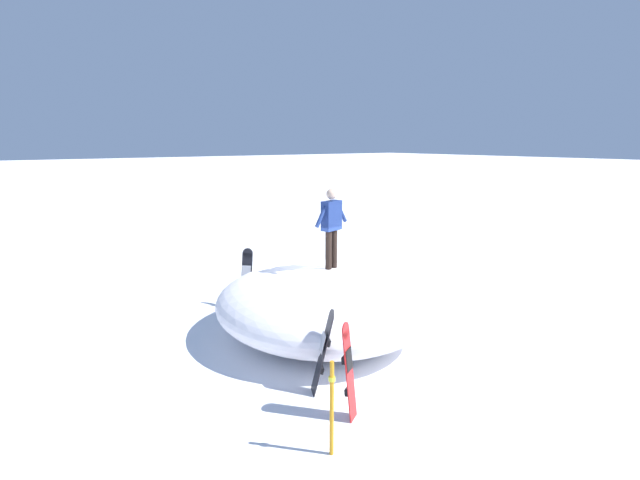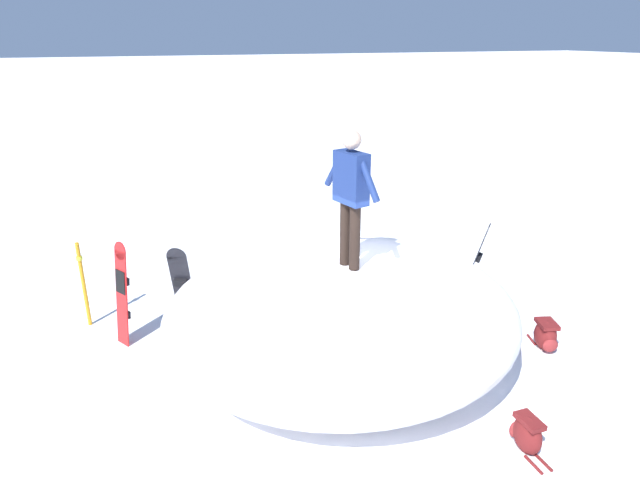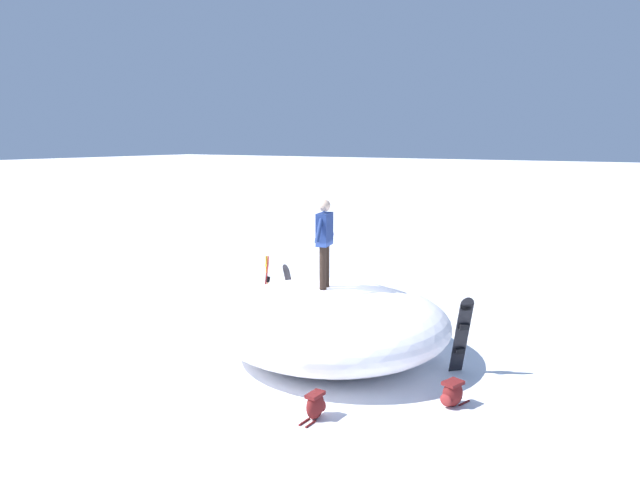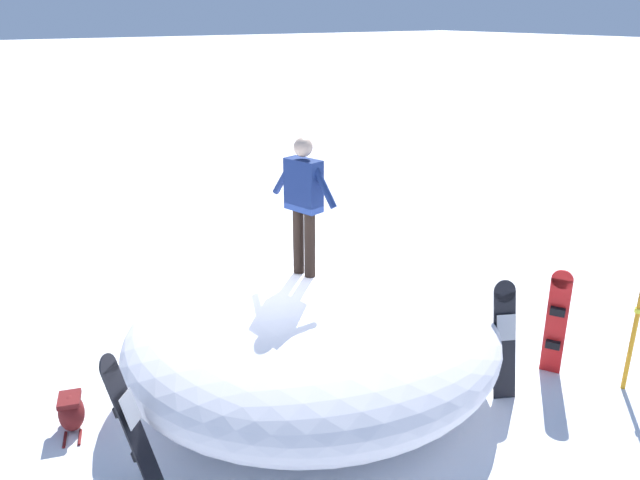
% 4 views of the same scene
% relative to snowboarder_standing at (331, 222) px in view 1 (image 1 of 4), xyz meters
% --- Properties ---
extents(ground, '(240.00, 240.00, 0.00)m').
position_rel_snowboarder_standing_xyz_m(ground, '(-0.37, 0.11, -2.59)').
color(ground, white).
extents(snow_mound, '(5.22, 4.96, 1.55)m').
position_rel_snowboarder_standing_xyz_m(snow_mound, '(-0.00, -0.24, -1.81)').
color(snow_mound, white).
rests_on(snow_mound, ground).
extents(snowboarder_standing, '(0.34, 1.06, 1.78)m').
position_rel_snowboarder_standing_xyz_m(snowboarder_standing, '(0.00, 0.00, 0.00)').
color(snowboarder_standing, black).
rests_on(snowboarder_standing, snow_mound).
extents(snowboard_primary_upright, '(0.30, 0.33, 1.61)m').
position_rel_snowboarder_standing_xyz_m(snowboard_primary_upright, '(2.85, -1.84, -1.76)').
color(snowboard_primary_upright, red).
rests_on(snowboard_primary_upright, ground).
extents(snowboard_secondary_upright, '(0.50, 0.50, 1.60)m').
position_rel_snowboarder_standing_xyz_m(snowboard_secondary_upright, '(-2.60, -0.79, -1.77)').
color(snowboard_secondary_upright, black).
rests_on(snowboard_secondary_upright, ground).
extents(snowboard_tertiary_upright, '(0.43, 0.47, 1.53)m').
position_rel_snowboarder_standing_xyz_m(snowboard_tertiary_upright, '(1.99, -1.69, -1.80)').
color(snowboard_tertiary_upright, black).
rests_on(snowboard_tertiary_upright, ground).
extents(backpack_near, '(0.24, 0.60, 0.45)m').
position_rel_snowboarder_standing_xyz_m(backpack_near, '(-1.20, 2.24, -2.36)').
color(backpack_near, maroon).
rests_on(backpack_near, ground).
extents(backpack_far, '(0.41, 0.64, 0.45)m').
position_rel_snowboarder_standing_xyz_m(backpack_far, '(-2.94, 0.63, -2.36)').
color(backpack_far, maroon).
rests_on(backpack_far, ground).
extents(trail_marker_pole, '(0.10, 0.10, 1.42)m').
position_rel_snowboarder_standing_xyz_m(trail_marker_pole, '(3.40, -2.60, -1.84)').
color(trail_marker_pole, orange).
rests_on(trail_marker_pole, ground).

